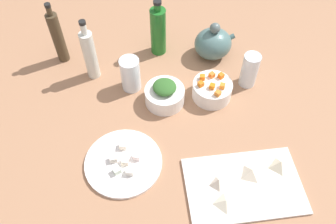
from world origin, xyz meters
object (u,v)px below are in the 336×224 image
teapot (213,43)px  bottle_2 (158,31)px  cutting_board (244,186)px  plate_tofu (123,163)px  bowl_carrots (212,90)px  bottle_0 (58,37)px  bottle_1 (90,54)px  drinking_glass_1 (250,70)px  bowl_greens (165,96)px  drinking_glass_0 (130,74)px

teapot → bottle_2: 22.40cm
cutting_board → teapot: bearing=82.8°
plate_tofu → bowl_carrots: bearing=30.6°
cutting_board → bowl_carrots: bearing=88.7°
bottle_0 → bottle_1: bottle_0 is taller
teapot → drinking_glass_1: teapot is taller
bowl_greens → bottle_2: size_ratio=0.60×
bowl_greens → drinking_glass_0: size_ratio=1.06×
bottle_0 → drinking_glass_1: 73.81cm
drinking_glass_1 → teapot: bearing=115.9°
bowl_carrots → bottle_0: 62.22cm
plate_tofu → drinking_glass_0: 33.85cm
bowl_greens → bottle_1: bearing=141.5°
bowl_carrots → teapot: size_ratio=0.88×
plate_tofu → bottle_1: bearing=97.5°
plate_tofu → bowl_carrots: 42.04cm
bowl_greens → drinking_glass_0: 14.94cm
bottle_1 → plate_tofu: bearing=-82.5°
bottle_1 → drinking_glass_1: bottle_1 is taller
cutting_board → plate_tofu: plate_tofu is taller
bowl_greens → drinking_glass_0: drinking_glass_0 is taller
bowl_greens → teapot: (24.06, 19.81, 3.15)cm
plate_tofu → drinking_glass_1: 57.21cm
drinking_glass_0 → bowl_greens: bearing=-42.4°
bottle_2 → plate_tofu: bearing=-113.8°
cutting_board → bowl_greens: bearing=113.4°
bowl_carrots → bottle_1: bottle_1 is taller
teapot → drinking_glass_0: 36.19cm
cutting_board → plate_tofu: 38.74cm
drinking_glass_1 → plate_tofu: bearing=-154.3°
bowl_carrots → bottle_0: bearing=148.8°
plate_tofu → drinking_glass_0: (7.85, 32.34, 6.22)cm
bowl_carrots → bottle_0: (-52.77, 31.93, 8.15)cm
bottle_0 → bottle_1: 16.14cm
cutting_board → bowl_greens: size_ratio=2.49×
drinking_glass_1 → bowl_greens: bearing=-176.3°
bottle_1 → teapot: bearing=0.8°
bottle_0 → teapot: bearing=-10.5°
cutting_board → drinking_glass_1: (15.96, 40.77, 6.44)cm
bowl_carrots → bottle_1: (-41.60, 20.29, 7.68)cm
drinking_glass_0 → drinking_glass_1: size_ratio=0.98×
bowl_greens → drinking_glass_1: 32.95cm
drinking_glass_1 → bowl_carrots: bearing=-167.6°
plate_tofu → cutting_board: bearing=-24.5°
cutting_board → drinking_glass_1: 44.26cm
plate_tofu → bowl_greens: bowl_greens is taller
teapot → bottle_0: bottle_0 is taller
bowl_greens → teapot: size_ratio=0.88×
bowl_greens → bottle_2: 28.23cm
bowl_greens → bottle_0: (-35.23, 30.75, 8.22)cm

